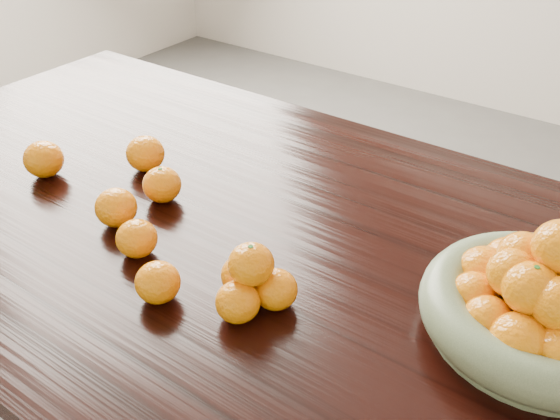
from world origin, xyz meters
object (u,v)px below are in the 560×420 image
Objects in this scene: orange_pyramid at (252,282)px; loose_orange_0 at (162,185)px; fruit_bowl at (545,303)px; dining_table at (268,274)px.

loose_orange_0 is at bearing 157.15° from orange_pyramid.
dining_table is at bearing -175.67° from fruit_bowl.
loose_orange_0 is at bearing -174.12° from dining_table.
orange_pyramid is 1.74× the size of loose_orange_0.
dining_table is 0.49m from fruit_bowl.
loose_orange_0 is (-0.70, -0.06, -0.02)m from fruit_bowl.
orange_pyramid is (0.09, -0.16, 0.13)m from dining_table.
dining_table is 15.40× the size of orange_pyramid.
fruit_bowl is (0.47, 0.04, 0.14)m from dining_table.
orange_pyramid is 0.35m from loose_orange_0.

